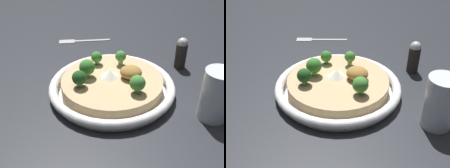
# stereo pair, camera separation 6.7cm
# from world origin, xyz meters

# --- Properties ---
(ground_plane) EXTENTS (6.00, 6.00, 0.00)m
(ground_plane) POSITION_xyz_m (0.00, 0.00, 0.00)
(ground_plane) COLOR #23262B
(risotto_bowl) EXTENTS (0.30, 0.30, 0.04)m
(risotto_bowl) POSITION_xyz_m (0.00, 0.00, 0.02)
(risotto_bowl) COLOR white
(risotto_bowl) RESTS_ON ground_plane
(cheese_sprinkle) EXTENTS (0.04, 0.04, 0.02)m
(cheese_sprinkle) POSITION_xyz_m (-0.01, 0.01, 0.05)
(cheese_sprinkle) COLOR white
(cheese_sprinkle) RESTS_ON risotto_bowl
(crispy_onion_garnish) EXTENTS (0.05, 0.05, 0.03)m
(crispy_onion_garnish) POSITION_xyz_m (0.04, 0.02, 0.05)
(crispy_onion_garnish) COLOR #A37538
(crispy_onion_garnish) RESTS_ON risotto_bowl
(broccoli_left) EXTENTS (0.04, 0.04, 0.04)m
(broccoli_left) POSITION_xyz_m (-0.06, -0.01, 0.06)
(broccoli_left) COLOR #84A856
(broccoli_left) RESTS_ON risotto_bowl
(broccoli_front_left) EXTENTS (0.03, 0.03, 0.04)m
(broccoli_front_left) POSITION_xyz_m (-0.06, -0.05, 0.06)
(broccoli_front_left) COLOR #759E4C
(broccoli_front_left) RESTS_ON risotto_bowl
(broccoli_back) EXTENTS (0.03, 0.03, 0.04)m
(broccoli_back) POSITION_xyz_m (-0.00, 0.07, 0.06)
(broccoli_back) COLOR #84A856
(broccoli_back) RESTS_ON risotto_bowl
(broccoli_front_right) EXTENTS (0.04, 0.04, 0.04)m
(broccoli_front_right) POSITION_xyz_m (0.07, -0.04, 0.06)
(broccoli_front_right) COLOR #759E4C
(broccoli_front_right) RESTS_ON risotto_bowl
(broccoli_back_left) EXTENTS (0.03, 0.03, 0.03)m
(broccoli_back_left) POSITION_xyz_m (-0.06, 0.06, 0.06)
(broccoli_back_left) COLOR #668E47
(broccoli_back_left) RESTS_ON risotto_bowl
(drinking_glass) EXTENTS (0.06, 0.06, 0.11)m
(drinking_glass) POSITION_xyz_m (0.23, -0.02, 0.06)
(drinking_glass) COLOR silver
(drinking_glass) RESTS_ON ground_plane
(fork_utensil) EXTENTS (0.16, 0.09, 0.00)m
(fork_utensil) POSITION_xyz_m (-0.19, 0.24, 0.00)
(fork_utensil) COLOR #B7B7BC
(fork_utensil) RESTS_ON ground_plane
(pepper_shaker) EXTENTS (0.03, 0.03, 0.09)m
(pepper_shaker) POSITION_xyz_m (0.14, 0.17, 0.04)
(pepper_shaker) COLOR black
(pepper_shaker) RESTS_ON ground_plane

